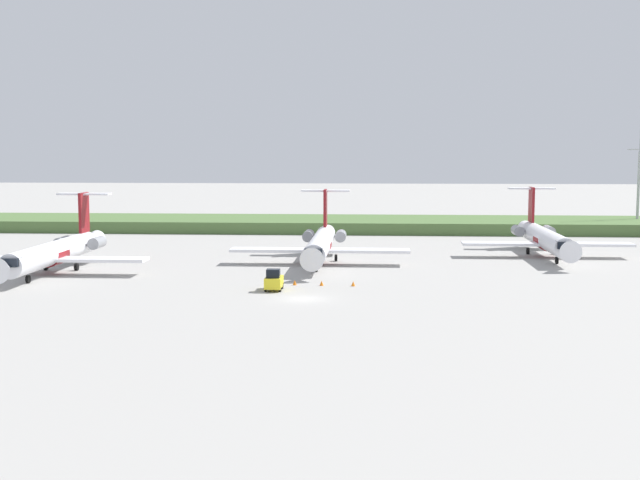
# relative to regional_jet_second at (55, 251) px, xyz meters

# --- Properties ---
(ground_plane) EXTENTS (500.00, 500.00, 0.00)m
(ground_plane) POSITION_rel_regional_jet_second_xyz_m (30.88, 14.18, -2.54)
(ground_plane) COLOR #9E9B96
(grass_berm) EXTENTS (320.00, 20.00, 2.05)m
(grass_berm) POSITION_rel_regional_jet_second_xyz_m (30.88, 55.93, -1.51)
(grass_berm) COLOR #4C6B38
(grass_berm) RESTS_ON ground
(regional_jet_second) EXTENTS (22.81, 31.00, 9.00)m
(regional_jet_second) POSITION_rel_regional_jet_second_xyz_m (0.00, 0.00, 0.00)
(regional_jet_second) COLOR white
(regional_jet_second) RESTS_ON ground
(regional_jet_third) EXTENTS (22.81, 31.00, 9.00)m
(regional_jet_third) POSITION_rel_regional_jet_second_xyz_m (30.94, 10.62, 0.00)
(regional_jet_third) COLOR white
(regional_jet_third) RESTS_ON ground
(regional_jet_fourth) EXTENTS (22.81, 31.00, 9.00)m
(regional_jet_fourth) POSITION_rel_regional_jet_second_xyz_m (61.19, 19.67, 0.00)
(regional_jet_fourth) COLOR white
(regional_jet_fourth) RESTS_ON ground
(antenna_mast) EXTENTS (4.40, 0.50, 22.27)m
(antenna_mast) POSITION_rel_regional_jet_second_xyz_m (85.43, 58.70, 6.72)
(antenna_mast) COLOR #B2B2B7
(antenna_mast) RESTS_ON ground
(baggage_tug) EXTENTS (1.72, 3.20, 2.30)m
(baggage_tug) POSITION_rel_regional_jet_second_xyz_m (27.43, -10.98, -1.53)
(baggage_tug) COLOR yellow
(baggage_tug) RESTS_ON ground
(safety_cone_front_marker) EXTENTS (0.44, 0.44, 0.55)m
(safety_cone_front_marker) POSITION_rel_regional_jet_second_xyz_m (29.28, -7.37, -2.26)
(safety_cone_front_marker) COLOR orange
(safety_cone_front_marker) RESTS_ON ground
(safety_cone_mid_marker) EXTENTS (0.44, 0.44, 0.55)m
(safety_cone_mid_marker) POSITION_rel_regional_jet_second_xyz_m (32.21, -7.59, -2.26)
(safety_cone_mid_marker) COLOR orange
(safety_cone_mid_marker) RESTS_ON ground
(safety_cone_rear_marker) EXTENTS (0.44, 0.44, 0.55)m
(safety_cone_rear_marker) POSITION_rel_regional_jet_second_xyz_m (35.61, -7.70, -2.26)
(safety_cone_rear_marker) COLOR orange
(safety_cone_rear_marker) RESTS_ON ground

